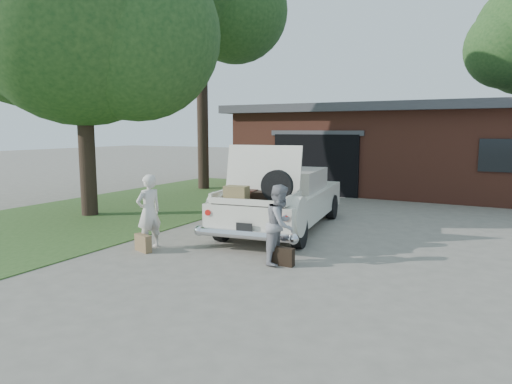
% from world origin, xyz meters
% --- Properties ---
extents(ground, '(90.00, 90.00, 0.00)m').
position_xyz_m(ground, '(0.00, 0.00, 0.00)').
color(ground, gray).
rests_on(ground, ground).
extents(grass_strip, '(6.00, 16.00, 0.02)m').
position_xyz_m(grass_strip, '(-5.50, 3.00, 0.01)').
color(grass_strip, '#2D4C1E').
rests_on(grass_strip, ground).
extents(house, '(12.80, 7.80, 3.30)m').
position_xyz_m(house, '(0.98, 11.47, 1.67)').
color(house, brown).
rests_on(house, ground).
extents(tree_left, '(6.87, 5.97, 8.43)m').
position_xyz_m(tree_left, '(-5.53, 1.27, 5.22)').
color(tree_left, '#38281E').
rests_on(tree_left, ground).
extents(sedan, '(2.54, 5.18, 2.05)m').
position_xyz_m(sedan, '(-0.14, 2.22, 0.73)').
color(sedan, silver).
rests_on(sedan, ground).
extents(woman_left, '(0.49, 0.62, 1.50)m').
position_xyz_m(woman_left, '(-1.73, -0.70, 0.75)').
color(woman_left, silver).
rests_on(woman_left, ground).
extents(woman_right, '(0.59, 0.73, 1.42)m').
position_xyz_m(woman_right, '(1.03, -0.40, 0.71)').
color(woman_right, gray).
rests_on(woman_right, ground).
extents(suitcase_left, '(0.46, 0.27, 0.34)m').
position_xyz_m(suitcase_left, '(-1.69, -0.95, 0.17)').
color(suitcase_left, olive).
rests_on(suitcase_left, ground).
extents(suitcase_right, '(0.42, 0.14, 0.32)m').
position_xyz_m(suitcase_right, '(1.12, -0.50, 0.16)').
color(suitcase_right, black).
rests_on(suitcase_right, ground).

